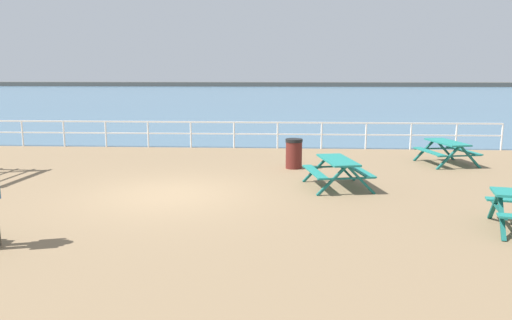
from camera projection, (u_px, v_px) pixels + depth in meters
ground_plane at (169, 199)px, 12.28m from camera, size 30.00×24.00×0.20m
sea_band at (261, 96)px, 64.09m from camera, size 142.00×90.00×0.01m
distant_shoreline at (270, 86)px, 106.34m from camera, size 142.00×6.00×1.80m
seaward_railing at (212, 130)px, 19.75m from camera, size 23.07×0.07×1.08m
picnic_table_near_left at (447, 147)px, 16.19m from camera, size 1.85×2.07×0.80m
picnic_table_far_left at (338, 166)px, 12.92m from camera, size 1.82×2.05×0.80m
litter_bin at (294, 153)px, 15.57m from camera, size 0.55×0.55×0.95m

